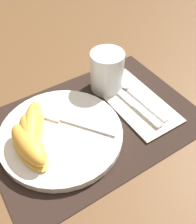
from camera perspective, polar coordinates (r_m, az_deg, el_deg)
The scene contains 11 objects.
ground_plane at distance 0.58m, azimuth -0.96°, elevation -2.25°, with size 3.00×3.00×0.00m, color brown.
placemat at distance 0.58m, azimuth -0.96°, elevation -2.11°, with size 0.45×0.31×0.00m.
plate at distance 0.55m, azimuth -7.98°, elevation -4.88°, with size 0.26×0.26×0.02m.
juice_glass at distance 0.63m, azimuth 1.95°, elevation 8.42°, with size 0.08×0.08×0.10m.
napkin at distance 0.63m, azimuth 7.72°, elevation 2.65°, with size 0.11×0.22×0.00m.
knife at distance 0.62m, azimuth 7.26°, elevation 2.21°, with size 0.03×0.20×0.01m.
spoon at distance 0.65m, azimuth 6.40°, elevation 5.33°, with size 0.04×0.19×0.01m.
fork at distance 0.56m, azimuth -7.21°, elevation -1.56°, with size 0.13×0.17×0.00m.
citrus_wedge_0 at distance 0.54m, azimuth -13.97°, elevation -3.01°, with size 0.10×0.13×0.05m.
citrus_wedge_1 at distance 0.53m, azimuth -14.68°, elevation -4.49°, with size 0.06×0.10×0.04m.
citrus_wedge_2 at distance 0.51m, azimuth -14.84°, elevation -7.02°, with size 0.06×0.12×0.04m.
Camera 1 is at (-0.20, -0.33, 0.43)m, focal length 42.00 mm.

